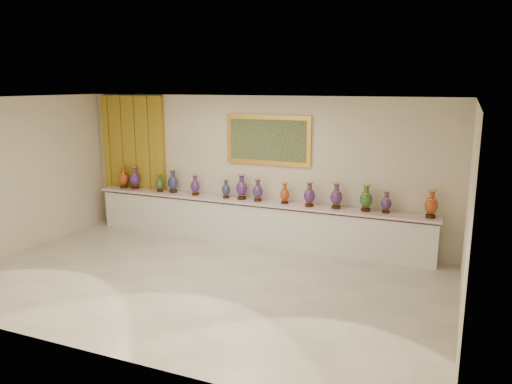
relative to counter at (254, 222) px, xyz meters
The scene contains 18 objects.
ground 2.31m from the counter, 90.00° to the right, with size 8.00×8.00×0.00m, color beige.
room 2.77m from the counter, behind, with size 8.00×8.00×8.00m.
counter is the anchor object (origin of this frame).
vase_0 3.29m from the counter, behind, with size 0.30×0.30×0.50m.
vase_1 3.01m from the counter, behind, with size 0.26×0.26×0.51m.
vase_2 2.32m from the counter, behind, with size 0.22×0.22×0.39m.
vase_3 2.04m from the counter, behind, with size 0.30×0.30×0.50m.
vase_4 1.50m from the counter, behind, with size 0.26×0.26×0.44m.
vase_5 0.89m from the counter, behind, with size 0.24×0.24×0.39m.
vase_6 0.74m from the counter, behind, with size 0.29×0.29×0.51m.
vase_7 0.68m from the counter, 18.16° to the right, with size 0.28×0.28×0.46m.
vase_8 0.94m from the counter, ahead, with size 0.21×0.21×0.42m.
vase_9 1.37m from the counter, ahead, with size 0.27×0.27×0.48m.
vase_10 1.84m from the counter, ahead, with size 0.30×0.30×0.49m.
vase_11 2.38m from the counter, ahead, with size 0.27×0.27×0.51m.
vase_12 2.72m from the counter, ahead, with size 0.21×0.21×0.42m.
vase_13 3.49m from the counter, ahead, with size 0.31×0.31×0.50m.
label_card 2.54m from the counter, behind, with size 0.10×0.06×0.00m, color white.
Camera 1 is at (3.89, -6.84, 3.23)m, focal length 35.00 mm.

